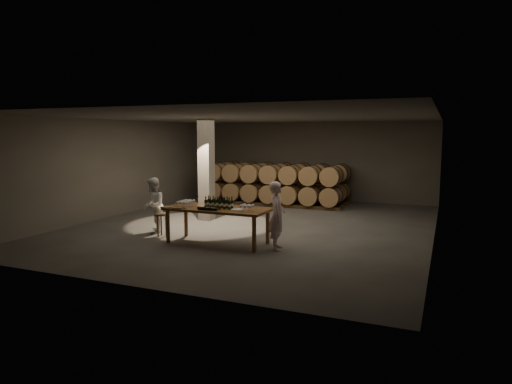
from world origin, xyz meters
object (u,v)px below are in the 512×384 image
at_px(plate, 237,210).
at_px(person_woman, 153,205).
at_px(bottle_cluster, 219,204).
at_px(tasting_table, 217,212).
at_px(person_man, 277,216).
at_px(stool, 162,218).
at_px(notebook_near, 178,208).

height_order(plate, person_woman, person_woman).
height_order(bottle_cluster, person_woman, person_woman).
bearing_deg(tasting_table, person_woman, 169.83).
height_order(person_man, person_woman, person_man).
distance_m(stool, person_man, 3.35).
relative_size(notebook_near, person_woman, 0.16).
relative_size(bottle_cluster, plate, 2.39).
height_order(bottle_cluster, plate, bottle_cluster).
xyz_separation_m(plate, person_man, (1.00, 0.09, -0.10)).
xyz_separation_m(notebook_near, person_man, (2.45, 0.47, -0.10)).
bearing_deg(tasting_table, notebook_near, -152.69).
bearing_deg(plate, person_woman, 170.47).
relative_size(notebook_near, person_man, 0.15).
relative_size(stool, person_man, 0.38).
xyz_separation_m(tasting_table, notebook_near, (-0.87, -0.45, 0.12)).
distance_m(bottle_cluster, plate, 0.55).
relative_size(plate, person_man, 0.19).
xyz_separation_m(bottle_cluster, plate, (0.54, -0.07, -0.10)).
xyz_separation_m(tasting_table, bottle_cluster, (0.04, 0.00, 0.21)).
height_order(tasting_table, person_man, person_man).
bearing_deg(person_man, tasting_table, 74.19).
bearing_deg(notebook_near, stool, 128.06).
xyz_separation_m(person_man, person_woman, (-3.78, 0.38, -0.04)).
bearing_deg(bottle_cluster, plate, -7.77).
bearing_deg(person_man, plate, 78.75).
bearing_deg(stool, person_man, -1.88).
xyz_separation_m(stool, person_woman, (-0.45, 0.27, 0.27)).
bearing_deg(plate, person_man, 5.27).
bearing_deg(bottle_cluster, person_man, 0.69).
bearing_deg(tasting_table, person_man, 0.72).
xyz_separation_m(stool, person_man, (3.33, -0.11, 0.31)).
relative_size(plate, notebook_near, 1.24).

